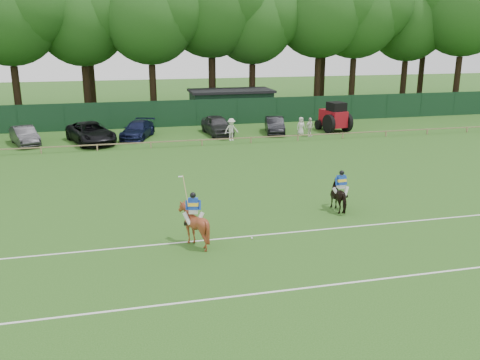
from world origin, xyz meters
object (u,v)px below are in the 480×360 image
object	(u,v)px
utility_shed	(231,104)
sedan_navy	(138,130)
hatch_grey	(217,125)
spectator_left	(231,129)
suv_black	(91,133)
spectator_mid	(310,127)
polo_ball	(252,238)
sedan_grey	(25,136)
horse_dark	(340,196)
estate_black	(275,125)
horse_chestnut	(194,225)
spectator_right	(301,126)
tractor	(334,117)

from	to	relation	value
utility_shed	sedan_navy	bearing A→B (deg)	-141.42
hatch_grey	spectator_left	distance (m)	2.95
utility_shed	suv_black	bearing A→B (deg)	-146.53
suv_black	hatch_grey	xyz separation A→B (m)	(10.59, 1.22, -0.01)
hatch_grey	spectator_mid	xyz separation A→B (m)	(7.53, -2.79, -0.01)
suv_black	polo_ball	xyz separation A→B (m)	(7.52, -22.37, -0.78)
sedan_grey	polo_ball	xyz separation A→B (m)	(12.63, -22.90, -0.68)
hatch_grey	spectator_mid	world-z (taller)	hatch_grey
horse_dark	estate_black	xyz separation A→B (m)	(2.91, 20.43, -0.02)
horse_chestnut	estate_black	xyz separation A→B (m)	(10.64, 23.01, -0.17)
spectator_left	spectator_mid	size ratio (longest dim) A/B	1.13
sedan_navy	estate_black	xyz separation A→B (m)	(11.93, -0.49, 0.00)
horse_chestnut	hatch_grey	world-z (taller)	horse_chestnut
spectator_left	polo_ball	bearing A→B (deg)	-112.29
suv_black	hatch_grey	size ratio (longest dim) A/B	1.24
spectator_mid	spectator_right	bearing A→B (deg)	94.77
horse_chestnut	spectator_mid	distance (m)	24.58
polo_ball	spectator_right	bearing A→B (deg)	64.95
spectator_right	utility_shed	world-z (taller)	utility_shed
horse_dark	suv_black	world-z (taller)	suv_black
estate_black	utility_shed	size ratio (longest dim) A/B	0.51
sedan_grey	horse_dark	bearing A→B (deg)	-69.23
hatch_grey	sedan_grey	bearing A→B (deg)	176.25
hatch_grey	spectator_right	size ratio (longest dim) A/B	3.07
tractor	horse_dark	bearing A→B (deg)	-122.55
horse_dark	estate_black	bearing A→B (deg)	-103.07
polo_ball	spectator_mid	bearing A→B (deg)	63.00
spectator_right	polo_ball	size ratio (longest dim) A/B	17.41
estate_black	sedan_grey	bearing A→B (deg)	-167.60
horse_chestnut	spectator_mid	xyz separation A→B (m)	(13.09, 20.80, -0.07)
sedan_grey	hatch_grey	size ratio (longest dim) A/B	0.92
sedan_navy	spectator_mid	distance (m)	14.64
estate_black	spectator_right	world-z (taller)	spectator_right
horse_chestnut	suv_black	distance (m)	22.93
hatch_grey	horse_chestnut	bearing A→B (deg)	-109.53
horse_dark	polo_ball	size ratio (longest dim) A/B	19.30
spectator_mid	tractor	distance (m)	3.58
sedan_grey	spectator_mid	size ratio (longest dim) A/B	2.73
horse_dark	utility_shed	size ratio (longest dim) A/B	0.21
utility_shed	spectator_left	bearing A→B (deg)	-102.30
sedan_navy	tractor	size ratio (longest dim) A/B	1.41
sedan_grey	utility_shed	bearing A→B (deg)	3.76
sedan_grey	spectator_mid	xyz separation A→B (m)	(23.22, -2.11, 0.08)
suv_black	polo_ball	bearing A→B (deg)	-90.84
horse_chestnut	hatch_grey	xyz separation A→B (m)	(5.56, 23.59, -0.06)
horse_chestnut	estate_black	world-z (taller)	horse_chestnut
horse_dark	suv_black	xyz separation A→B (m)	(-12.76, 19.79, 0.09)
spectator_mid	polo_ball	xyz separation A→B (m)	(-10.60, -20.80, -0.77)
spectator_left	tractor	distance (m)	10.13
sedan_navy	polo_ball	size ratio (longest dim) A/B	54.22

